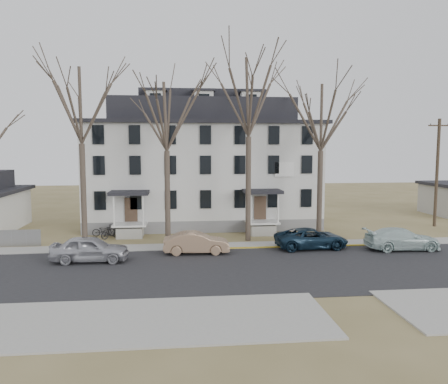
{
  "coord_description": "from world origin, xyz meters",
  "views": [
    {
      "loc": [
        -4.13,
        -22.27,
        7.05
      ],
      "look_at": [
        -0.91,
        9.0,
        3.79
      ],
      "focal_mm": 35.0,
      "sensor_mm": 36.0,
      "label": 1
    }
  ],
  "objects": [
    {
      "name": "main_road",
      "position": [
        0.0,
        2.0,
        0.0
      ],
      "size": [
        120.0,
        10.0,
        0.04
      ],
      "primitive_type": "cube",
      "color": "#27272A",
      "rests_on": "ground"
    },
    {
      "name": "tree_far_left",
      "position": [
        -11.0,
        9.8,
        10.34
      ],
      "size": [
        8.4,
        8.4,
        13.72
      ],
      "color": "#473B31",
      "rests_on": "ground"
    },
    {
      "name": "car_white",
      "position": [
        11.02,
        5.7,
        0.73
      ],
      "size": [
        5.11,
        2.17,
        1.47
      ],
      "primitive_type": "imported",
      "rotation": [
        0.0,
        0.0,
        1.55
      ],
      "color": "silver",
      "rests_on": "ground"
    },
    {
      "name": "tree_mid_right",
      "position": [
        6.5,
        9.8,
        9.6
      ],
      "size": [
        7.8,
        7.8,
        12.74
      ],
      "color": "#473B31",
      "rests_on": "ground"
    },
    {
      "name": "car_navy",
      "position": [
        4.95,
        6.69,
        0.7
      ],
      "size": [
        5.14,
        2.57,
        1.4
      ],
      "primitive_type": "imported",
      "rotation": [
        0.0,
        0.0,
        1.62
      ],
      "color": "#132638",
      "rests_on": "ground"
    },
    {
      "name": "ground",
      "position": [
        0.0,
        0.0,
        0.0
      ],
      "size": [
        120.0,
        120.0,
        0.0
      ],
      "primitive_type": "plane",
      "color": "olive",
      "rests_on": "ground"
    },
    {
      "name": "yellow_curb",
      "position": [
        5.0,
        7.1,
        0.0
      ],
      "size": [
        14.0,
        0.25,
        0.06
      ],
      "primitive_type": "cube",
      "color": "gold",
      "rests_on": "ground"
    },
    {
      "name": "car_tan",
      "position": [
        -3.04,
        6.05,
        0.71
      ],
      "size": [
        4.36,
        1.64,
        1.42
      ],
      "primitive_type": "imported",
      "rotation": [
        0.0,
        0.0,
        1.54
      ],
      "color": "#9C7A5D",
      "rests_on": "ground"
    },
    {
      "name": "tree_center",
      "position": [
        1.0,
        9.8,
        11.08
      ],
      "size": [
        9.0,
        9.0,
        14.7
      ],
      "color": "#473B31",
      "rests_on": "ground"
    },
    {
      "name": "near_sidewalk_left",
      "position": [
        -8.0,
        -5.0,
        0.0
      ],
      "size": [
        20.0,
        5.0,
        0.08
      ],
      "primitive_type": "cube",
      "color": "#A09F97",
      "rests_on": "ground"
    },
    {
      "name": "tree_mid_left",
      "position": [
        -5.0,
        9.8,
        9.6
      ],
      "size": [
        7.8,
        7.8,
        12.74
      ],
      "color": "#473B31",
      "rests_on": "ground"
    },
    {
      "name": "utility_pole_far",
      "position": [
        18.5,
        14.0,
        4.9
      ],
      "size": [
        2.0,
        0.28,
        9.5
      ],
      "color": "#3D3023",
      "rests_on": "ground"
    },
    {
      "name": "boarding_house",
      "position": [
        -2.0,
        17.95,
        5.38
      ],
      "size": [
        20.8,
        12.36,
        12.05
      ],
      "color": "slate",
      "rests_on": "ground"
    },
    {
      "name": "bicycle_right",
      "position": [
        -9.38,
        11.28,
        0.46
      ],
      "size": [
        1.56,
        1.13,
        0.93
      ],
      "primitive_type": "imported",
      "rotation": [
        0.0,
        0.0,
        2.08
      ],
      "color": "black",
      "rests_on": "ground"
    },
    {
      "name": "car_silver",
      "position": [
        -9.62,
        4.64,
        0.79
      ],
      "size": [
        4.7,
        1.97,
        1.59
      ],
      "primitive_type": "imported",
      "rotation": [
        0.0,
        0.0,
        1.55
      ],
      "color": "#B1B1B9",
      "rests_on": "ground"
    },
    {
      "name": "bicycle_left",
      "position": [
        -10.07,
        12.29,
        0.47
      ],
      "size": [
        1.82,
        0.73,
        0.94
      ],
      "primitive_type": "imported",
      "rotation": [
        0.0,
        0.0,
        1.63
      ],
      "color": "black",
      "rests_on": "ground"
    },
    {
      "name": "far_sidewalk",
      "position": [
        0.0,
        8.0,
        0.0
      ],
      "size": [
        120.0,
        2.0,
        0.08
      ],
      "primitive_type": "cube",
      "color": "#A09F97",
      "rests_on": "ground"
    }
  ]
}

